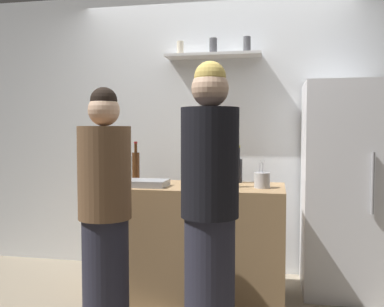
{
  "coord_description": "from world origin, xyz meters",
  "views": [
    {
      "loc": [
        0.55,
        -2.71,
        1.31
      ],
      "look_at": [
        -0.08,
        0.53,
        1.13
      ],
      "focal_mm": 39.63,
      "sensor_mm": 36.0,
      "label": 1
    }
  ],
  "objects_px": {
    "wine_bottle_pale_glass": "(186,173)",
    "water_bottle_plastic": "(127,169)",
    "person_blonde": "(210,209)",
    "wine_bottle_amber_glass": "(136,165)",
    "utensil_holder": "(262,180)",
    "refrigerator": "(341,188)",
    "wine_bottle_green_glass": "(230,173)",
    "wine_bottle_dark_glass": "(238,169)",
    "person_brown_jacket": "(105,213)",
    "baking_pan": "(145,183)"
  },
  "relations": [
    {
      "from": "baking_pan",
      "to": "wine_bottle_amber_glass",
      "type": "bearing_deg",
      "value": 118.1
    },
    {
      "from": "wine_bottle_amber_glass",
      "to": "wine_bottle_pale_glass",
      "type": "bearing_deg",
      "value": -35.72
    },
    {
      "from": "refrigerator",
      "to": "water_bottle_plastic",
      "type": "bearing_deg",
      "value": -171.71
    },
    {
      "from": "water_bottle_plastic",
      "to": "person_blonde",
      "type": "xyz_separation_m",
      "value": [
        0.83,
        -0.87,
        -0.15
      ]
    },
    {
      "from": "wine_bottle_dark_glass",
      "to": "wine_bottle_green_glass",
      "type": "relative_size",
      "value": 1.11
    },
    {
      "from": "utensil_holder",
      "to": "person_blonde",
      "type": "relative_size",
      "value": 0.12
    },
    {
      "from": "utensil_holder",
      "to": "wine_bottle_pale_glass",
      "type": "xyz_separation_m",
      "value": [
        -0.57,
        -0.08,
        0.05
      ]
    },
    {
      "from": "refrigerator",
      "to": "wine_bottle_dark_glass",
      "type": "xyz_separation_m",
      "value": [
        -0.82,
        -0.07,
        0.15
      ]
    },
    {
      "from": "wine_bottle_green_glass",
      "to": "person_brown_jacket",
      "type": "bearing_deg",
      "value": -138.55
    },
    {
      "from": "baking_pan",
      "to": "person_brown_jacket",
      "type": "distance_m",
      "value": 0.59
    },
    {
      "from": "refrigerator",
      "to": "wine_bottle_dark_glass",
      "type": "height_order",
      "value": "refrigerator"
    },
    {
      "from": "wine_bottle_amber_glass",
      "to": "wine_bottle_green_glass",
      "type": "height_order",
      "value": "wine_bottle_amber_glass"
    },
    {
      "from": "wine_bottle_dark_glass",
      "to": "wine_bottle_amber_glass",
      "type": "height_order",
      "value": "wine_bottle_amber_glass"
    },
    {
      "from": "wine_bottle_dark_glass",
      "to": "baking_pan",
      "type": "bearing_deg",
      "value": -150.95
    },
    {
      "from": "wine_bottle_green_glass",
      "to": "person_brown_jacket",
      "type": "distance_m",
      "value": 1.0
    },
    {
      "from": "wine_bottle_pale_glass",
      "to": "person_blonde",
      "type": "bearing_deg",
      "value": -67.0
    },
    {
      "from": "wine_bottle_pale_glass",
      "to": "wine_bottle_green_glass",
      "type": "relative_size",
      "value": 1.08
    },
    {
      "from": "wine_bottle_pale_glass",
      "to": "wine_bottle_green_glass",
      "type": "bearing_deg",
      "value": 13.53
    },
    {
      "from": "wine_bottle_pale_glass",
      "to": "person_blonde",
      "type": "height_order",
      "value": "person_blonde"
    },
    {
      "from": "refrigerator",
      "to": "wine_bottle_pale_glass",
      "type": "bearing_deg",
      "value": -159.31
    },
    {
      "from": "baking_pan",
      "to": "wine_bottle_pale_glass",
      "type": "relative_size",
      "value": 1.15
    },
    {
      "from": "wine_bottle_amber_glass",
      "to": "person_blonde",
      "type": "height_order",
      "value": "person_blonde"
    },
    {
      "from": "wine_bottle_green_glass",
      "to": "wine_bottle_dark_glass",
      "type": "bearing_deg",
      "value": 82.81
    },
    {
      "from": "baking_pan",
      "to": "wine_bottle_pale_glass",
      "type": "bearing_deg",
      "value": 0.69
    },
    {
      "from": "baking_pan",
      "to": "person_brown_jacket",
      "type": "bearing_deg",
      "value": -99.12
    },
    {
      "from": "person_blonde",
      "to": "utensil_holder",
      "type": "bearing_deg",
      "value": -0.26
    },
    {
      "from": "wine_bottle_amber_glass",
      "to": "water_bottle_plastic",
      "type": "xyz_separation_m",
      "value": [
        -0.02,
        -0.18,
        -0.01
      ]
    },
    {
      "from": "wine_bottle_dark_glass",
      "to": "person_brown_jacket",
      "type": "height_order",
      "value": "person_brown_jacket"
    },
    {
      "from": "baking_pan",
      "to": "water_bottle_plastic",
      "type": "distance_m",
      "value": 0.31
    },
    {
      "from": "wine_bottle_pale_glass",
      "to": "person_brown_jacket",
      "type": "bearing_deg",
      "value": -125.66
    },
    {
      "from": "refrigerator",
      "to": "person_brown_jacket",
      "type": "relative_size",
      "value": 1.07
    },
    {
      "from": "water_bottle_plastic",
      "to": "wine_bottle_green_glass",
      "type": "bearing_deg",
      "value": -7.8
    },
    {
      "from": "baking_pan",
      "to": "wine_bottle_pale_glass",
      "type": "height_order",
      "value": "wine_bottle_pale_glass"
    },
    {
      "from": "refrigerator",
      "to": "utensil_holder",
      "type": "distance_m",
      "value": 0.73
    },
    {
      "from": "refrigerator",
      "to": "baking_pan",
      "type": "xyz_separation_m",
      "value": [
        -1.51,
        -0.45,
        0.06
      ]
    },
    {
      "from": "refrigerator",
      "to": "wine_bottle_pale_glass",
      "type": "height_order",
      "value": "refrigerator"
    },
    {
      "from": "refrigerator",
      "to": "wine_bottle_amber_glass",
      "type": "relative_size",
      "value": 5.07
    },
    {
      "from": "wine_bottle_pale_glass",
      "to": "water_bottle_plastic",
      "type": "distance_m",
      "value": 0.57
    },
    {
      "from": "water_bottle_plastic",
      "to": "wine_bottle_amber_glass",
      "type": "bearing_deg",
      "value": 84.33
    },
    {
      "from": "wine_bottle_dark_glass",
      "to": "water_bottle_plastic",
      "type": "distance_m",
      "value": 0.92
    },
    {
      "from": "baking_pan",
      "to": "wine_bottle_green_glass",
      "type": "relative_size",
      "value": 1.23
    },
    {
      "from": "utensil_holder",
      "to": "wine_bottle_pale_glass",
      "type": "distance_m",
      "value": 0.57
    },
    {
      "from": "baking_pan",
      "to": "wine_bottle_dark_glass",
      "type": "height_order",
      "value": "wine_bottle_dark_glass"
    },
    {
      "from": "refrigerator",
      "to": "utensil_holder",
      "type": "xyz_separation_m",
      "value": [
        -0.62,
        -0.37,
        0.09
      ]
    },
    {
      "from": "utensil_holder",
      "to": "wine_bottle_amber_glass",
      "type": "xyz_separation_m",
      "value": [
        -1.09,
        0.29,
        0.07
      ]
    },
    {
      "from": "wine_bottle_green_glass",
      "to": "person_blonde",
      "type": "distance_m",
      "value": 0.77
    },
    {
      "from": "wine_bottle_pale_glass",
      "to": "water_bottle_plastic",
      "type": "bearing_deg",
      "value": 159.94
    },
    {
      "from": "refrigerator",
      "to": "water_bottle_plastic",
      "type": "height_order",
      "value": "refrigerator"
    },
    {
      "from": "person_blonde",
      "to": "person_brown_jacket",
      "type": "bearing_deg",
      "value": 101.46
    },
    {
      "from": "wine_bottle_green_glass",
      "to": "wine_bottle_amber_glass",
      "type": "bearing_deg",
      "value": 160.71
    }
  ]
}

